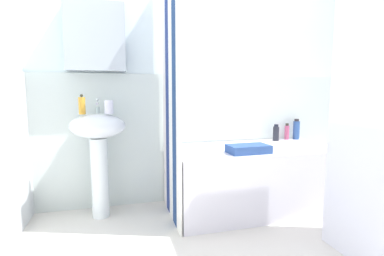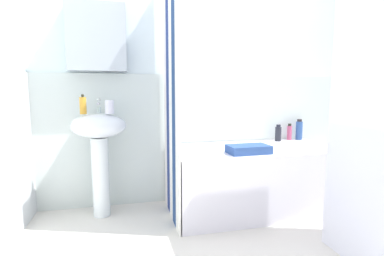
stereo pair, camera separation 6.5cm
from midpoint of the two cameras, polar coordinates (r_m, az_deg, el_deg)
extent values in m
cube|color=white|center=(2.81, 3.35, 10.43)|extent=(3.60, 0.05, 2.40)
cube|color=silver|center=(2.80, 3.46, -1.87)|extent=(3.60, 0.02, 1.20)
cube|color=silver|center=(2.63, -17.67, 16.78)|extent=(0.48, 0.12, 0.56)
cylinder|color=white|center=(2.54, -16.93, -9.30)|extent=(0.14, 0.14, 0.66)
ellipsoid|color=white|center=(2.46, -17.29, 0.42)|extent=(0.44, 0.34, 0.20)
cylinder|color=silver|center=(2.55, -17.24, 3.46)|extent=(0.03, 0.03, 0.05)
cylinder|color=silver|center=(2.49, -17.36, 4.65)|extent=(0.02, 0.10, 0.02)
sphere|color=silver|center=(2.54, -17.31, 5.37)|extent=(0.03, 0.03, 0.03)
cylinder|color=gold|center=(2.43, -20.08, 4.19)|extent=(0.05, 0.05, 0.13)
sphere|color=#2C2E22|center=(2.43, -20.16, 6.05)|extent=(0.02, 0.02, 0.02)
cylinder|color=silver|center=(2.40, -15.29, 4.04)|extent=(0.07, 0.07, 0.11)
cube|color=white|center=(2.65, 12.93, -9.69)|extent=(1.45, 0.71, 0.56)
cube|color=white|center=(2.03, -1.94, 6.10)|extent=(0.01, 0.14, 2.00)
cube|color=navy|center=(2.17, -2.70, 6.15)|extent=(0.01, 0.14, 2.00)
cube|color=white|center=(2.31, -3.37, 6.20)|extent=(0.01, 0.14, 2.00)
cube|color=navy|center=(2.45, -3.96, 6.24)|extent=(0.01, 0.14, 2.00)
cube|color=white|center=(2.59, -4.49, 6.28)|extent=(0.01, 0.14, 2.00)
cylinder|color=#305595|center=(3.14, 21.02, -0.48)|extent=(0.07, 0.07, 0.19)
cylinder|color=#292225|center=(3.13, 21.10, 1.42)|extent=(0.05, 0.05, 0.02)
cylinder|color=#C24D73|center=(3.09, 19.32, -0.92)|extent=(0.05, 0.05, 0.14)
cylinder|color=#2C291E|center=(3.08, 19.38, 0.61)|extent=(0.03, 0.03, 0.02)
cylinder|color=#252730|center=(2.98, 17.31, -1.15)|extent=(0.06, 0.06, 0.14)
cylinder|color=#20222E|center=(2.97, 17.37, 0.42)|extent=(0.04, 0.04, 0.02)
cube|color=#2D4B87|center=(2.33, 11.91, -4.13)|extent=(0.34, 0.20, 0.06)
camera|label=1|loc=(0.03, -89.20, 0.10)|focal=26.91mm
camera|label=2|loc=(0.03, 90.80, -0.10)|focal=26.91mm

